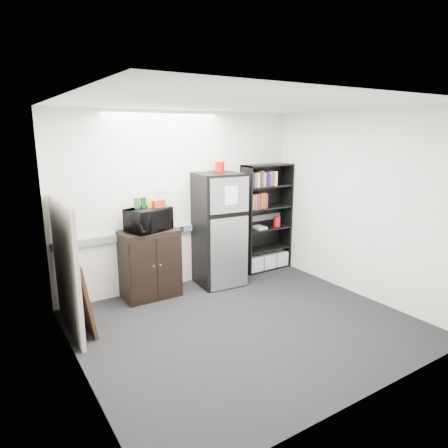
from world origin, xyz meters
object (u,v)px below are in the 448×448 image
at_px(bookshelf, 266,218).
at_px(refrigerator, 218,230).
at_px(cubicle_partition, 66,267).
at_px(microwave, 148,219).
at_px(cabinet, 150,264).

distance_m(bookshelf, refrigerator, 1.09).
height_order(cubicle_partition, microwave, cubicle_partition).
bearing_deg(cabinet, cubicle_partition, -161.14).
xyz_separation_m(bookshelf, microwave, (-2.20, -0.08, 0.26)).
distance_m(cubicle_partition, microwave, 1.35).
height_order(cabinet, microwave, microwave).
height_order(bookshelf, microwave, bookshelf).
xyz_separation_m(cubicle_partition, cabinet, (1.23, 0.42, -0.31)).
height_order(bookshelf, cubicle_partition, bookshelf).
height_order(cubicle_partition, refrigerator, refrigerator).
distance_m(cabinet, microwave, 0.67).
xyz_separation_m(bookshelf, cabinet, (-2.20, -0.06, -0.41)).
bearing_deg(cabinet, microwave, -90.00).
bearing_deg(bookshelf, refrigerator, -172.35).
bearing_deg(refrigerator, cubicle_partition, -166.74).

